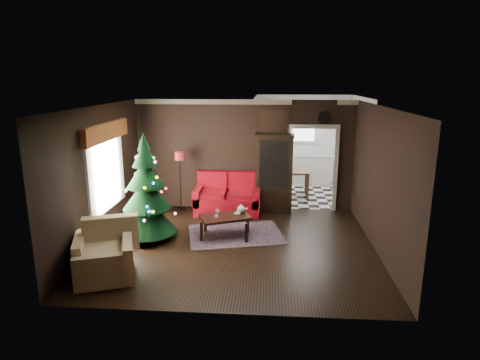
# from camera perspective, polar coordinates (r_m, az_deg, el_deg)

# --- Properties ---
(floor) EXTENTS (5.50, 5.50, 0.00)m
(floor) POSITION_cam_1_polar(r_m,az_deg,el_deg) (8.47, -0.45, -9.06)
(floor) COLOR black
(floor) RESTS_ON ground
(ceiling) EXTENTS (5.50, 5.50, 0.00)m
(ceiling) POSITION_cam_1_polar(r_m,az_deg,el_deg) (7.81, -0.49, 10.20)
(ceiling) COLOR white
(ceiling) RESTS_ON ground
(wall_back) EXTENTS (5.50, 0.00, 5.50)m
(wall_back) POSITION_cam_1_polar(r_m,az_deg,el_deg) (10.46, 0.65, 3.45)
(wall_back) COLOR black
(wall_back) RESTS_ON ground
(wall_front) EXTENTS (5.50, 0.00, 5.50)m
(wall_front) POSITION_cam_1_polar(r_m,az_deg,el_deg) (5.64, -2.56, -5.89)
(wall_front) COLOR black
(wall_front) RESTS_ON ground
(wall_left) EXTENTS (0.00, 5.50, 5.50)m
(wall_left) POSITION_cam_1_polar(r_m,az_deg,el_deg) (8.69, -18.86, 0.49)
(wall_left) COLOR black
(wall_left) RESTS_ON ground
(wall_right) EXTENTS (0.00, 5.50, 5.50)m
(wall_right) POSITION_cam_1_polar(r_m,az_deg,el_deg) (8.27, 18.87, -0.17)
(wall_right) COLOR black
(wall_right) RESTS_ON ground
(doorway) EXTENTS (1.10, 0.10, 2.10)m
(doorway) POSITION_cam_1_polar(r_m,az_deg,el_deg) (10.57, 9.88, 1.41)
(doorway) COLOR beige
(doorway) RESTS_ON ground
(left_window) EXTENTS (0.05, 1.60, 1.40)m
(left_window) POSITION_cam_1_polar(r_m,az_deg,el_deg) (8.84, -18.15, 1.10)
(left_window) COLOR white
(left_window) RESTS_ON wall_left
(valance) EXTENTS (0.12, 2.10, 0.35)m
(valance) POSITION_cam_1_polar(r_m,az_deg,el_deg) (8.67, -18.07, 6.38)
(valance) COLOR brown
(valance) RESTS_ON wall_left
(kitchen_floor) EXTENTS (3.00, 3.00, 0.00)m
(kitchen_floor) POSITION_cam_1_polar(r_m,az_deg,el_deg) (12.27, 9.02, -1.85)
(kitchen_floor) COLOR silver
(kitchen_floor) RESTS_ON ground
(kitchen_window) EXTENTS (0.70, 0.06, 0.70)m
(kitchen_window) POSITION_cam_1_polar(r_m,az_deg,el_deg) (13.36, 8.81, 6.89)
(kitchen_window) COLOR white
(kitchen_window) RESTS_ON ground
(rug) EXTENTS (2.28, 1.87, 0.01)m
(rug) POSITION_cam_1_polar(r_m,az_deg,el_deg) (9.02, -0.59, -7.54)
(rug) COLOR #5D404F
(rug) RESTS_ON ground
(loveseat) EXTENTS (1.70, 0.90, 1.00)m
(loveseat) POSITION_cam_1_polar(r_m,az_deg,el_deg) (10.27, -1.76, -1.93)
(loveseat) COLOR #9A0A06
(loveseat) RESTS_ON ground
(curio_cabinet) EXTENTS (0.90, 0.45, 1.90)m
(curio_cabinet) POSITION_cam_1_polar(r_m,az_deg,el_deg) (10.31, 4.72, 0.69)
(curio_cabinet) COLOR black
(curio_cabinet) RESTS_ON ground
(floor_lamp) EXTENTS (0.32, 0.32, 1.45)m
(floor_lamp) POSITION_cam_1_polar(r_m,az_deg,el_deg) (10.31, -8.29, -0.10)
(floor_lamp) COLOR black
(floor_lamp) RESTS_ON ground
(christmas_tree) EXTENTS (1.50, 1.50, 2.28)m
(christmas_tree) POSITION_cam_1_polar(r_m,az_deg,el_deg) (8.70, -12.86, -1.46)
(christmas_tree) COLOR black
(christmas_tree) RESTS_ON ground
(armchair) EXTENTS (1.28, 1.28, 1.02)m
(armchair) POSITION_cam_1_polar(r_m,az_deg,el_deg) (7.40, -18.38, -9.49)
(armchair) COLOR tan
(armchair) RESTS_ON ground
(coffee_table) EXTENTS (1.18, 0.98, 0.46)m
(coffee_table) POSITION_cam_1_polar(r_m,az_deg,el_deg) (8.81, -2.06, -6.45)
(coffee_table) COLOR #321C14
(coffee_table) RESTS_ON rug
(teapot) EXTENTS (0.25, 0.25, 0.19)m
(teapot) POSITION_cam_1_polar(r_m,az_deg,el_deg) (8.88, 0.15, -4.07)
(teapot) COLOR white
(teapot) RESTS_ON coffee_table
(cup_a) EXTENTS (0.09, 0.09, 0.06)m
(cup_a) POSITION_cam_1_polar(r_m,az_deg,el_deg) (8.98, -3.17, -4.31)
(cup_a) COLOR white
(cup_a) RESTS_ON coffee_table
(cup_b) EXTENTS (0.08, 0.08, 0.06)m
(cup_b) POSITION_cam_1_polar(r_m,az_deg,el_deg) (8.65, -3.31, -5.03)
(cup_b) COLOR white
(cup_b) RESTS_ON coffee_table
(book) EXTENTS (0.14, 0.04, 0.20)m
(book) POSITION_cam_1_polar(r_m,az_deg,el_deg) (8.91, -0.71, -3.97)
(book) COLOR gray
(book) RESTS_ON coffee_table
(wall_clock) EXTENTS (0.32, 0.32, 0.06)m
(wall_clock) POSITION_cam_1_polar(r_m,az_deg,el_deg) (10.34, 11.61, 8.52)
(wall_clock) COLOR white
(wall_clock) RESTS_ON wall_back
(painting) EXTENTS (0.62, 0.05, 0.52)m
(painting) POSITION_cam_1_polar(r_m,az_deg,el_deg) (10.28, 4.86, 8.00)
(painting) COLOR #A87050
(painting) RESTS_ON wall_back
(kitchen_counter) EXTENTS (1.80, 0.60, 0.90)m
(kitchen_counter) POSITION_cam_1_polar(r_m,az_deg,el_deg) (13.32, 8.69, 1.42)
(kitchen_counter) COLOR silver
(kitchen_counter) RESTS_ON ground
(kitchen_table) EXTENTS (0.70, 0.70, 0.75)m
(kitchen_table) POSITION_cam_1_polar(r_m,az_deg,el_deg) (11.86, 7.76, -0.48)
(kitchen_table) COLOR brown
(kitchen_table) RESTS_ON ground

